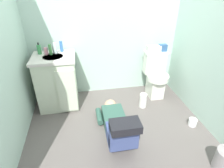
% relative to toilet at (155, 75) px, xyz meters
% --- Properties ---
extents(ground_plane, '(2.86, 3.13, 0.04)m').
position_rel_toilet_xyz_m(ground_plane, '(-0.79, -0.76, -0.39)').
color(ground_plane, '#615956').
extents(wall_back, '(2.52, 0.08, 2.40)m').
position_rel_toilet_xyz_m(wall_back, '(-0.79, 0.34, 0.83)').
color(wall_back, '#B3D1C1').
rests_on(wall_back, ground_plane).
extents(toilet, '(0.36, 0.46, 0.75)m').
position_rel_toilet_xyz_m(toilet, '(0.00, 0.00, 0.00)').
color(toilet, silver).
rests_on(toilet, ground_plane).
extents(vanity_cabinet, '(0.60, 0.53, 0.82)m').
position_rel_toilet_xyz_m(vanity_cabinet, '(-1.57, -0.02, 0.05)').
color(vanity_cabinet, silver).
rests_on(vanity_cabinet, ground_plane).
extents(faucet, '(0.02, 0.02, 0.10)m').
position_rel_toilet_xyz_m(faucet, '(-1.58, 0.13, 0.50)').
color(faucet, silver).
rests_on(faucet, vanity_cabinet).
extents(person_plumber, '(0.39, 1.06, 0.52)m').
position_rel_toilet_xyz_m(person_plumber, '(-0.83, -0.85, -0.19)').
color(person_plumber, '#33594C').
rests_on(person_plumber, ground_plane).
extents(tissue_box, '(0.22, 0.11, 0.10)m').
position_rel_toilet_xyz_m(tissue_box, '(-0.05, 0.09, 0.43)').
color(tissue_box, silver).
rests_on(tissue_box, toilet).
extents(toiletry_bag, '(0.12, 0.09, 0.11)m').
position_rel_toilet_xyz_m(toiletry_bag, '(0.10, 0.09, 0.44)').
color(toiletry_bag, '#33598C').
rests_on(toiletry_bag, toilet).
extents(soap_dispenser, '(0.06, 0.06, 0.17)m').
position_rel_toilet_xyz_m(soap_dispenser, '(-1.77, 0.11, 0.52)').
color(soap_dispenser, '#3C9552').
rests_on(soap_dispenser, vanity_cabinet).
extents(bottle_pink, '(0.05, 0.05, 0.10)m').
position_rel_toilet_xyz_m(bottle_pink, '(-1.67, 0.06, 0.50)').
color(bottle_pink, pink).
rests_on(bottle_pink, vanity_cabinet).
extents(bottle_green, '(0.04, 0.04, 0.15)m').
position_rel_toilet_xyz_m(bottle_green, '(-1.61, 0.05, 0.53)').
color(bottle_green, '#4F9F53').
rests_on(bottle_green, vanity_cabinet).
extents(bottle_clear, '(0.05, 0.05, 0.16)m').
position_rel_toilet_xyz_m(bottle_clear, '(-1.54, 0.09, 0.53)').
color(bottle_clear, silver).
rests_on(bottle_clear, vanity_cabinet).
extents(bottle_blue, '(0.04, 0.04, 0.16)m').
position_rel_toilet_xyz_m(bottle_blue, '(-1.46, 0.15, 0.53)').
color(bottle_blue, '#396DB3').
rests_on(bottle_blue, vanity_cabinet).
extents(paper_towel_roll, '(0.11, 0.11, 0.23)m').
position_rel_toilet_xyz_m(paper_towel_roll, '(-0.30, -0.32, -0.25)').
color(paper_towel_roll, white).
rests_on(paper_towel_roll, ground_plane).
extents(toilet_paper_roll, '(0.11, 0.11, 0.10)m').
position_rel_toilet_xyz_m(toilet_paper_roll, '(0.23, -0.85, -0.32)').
color(toilet_paper_roll, white).
rests_on(toilet_paper_roll, ground_plane).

